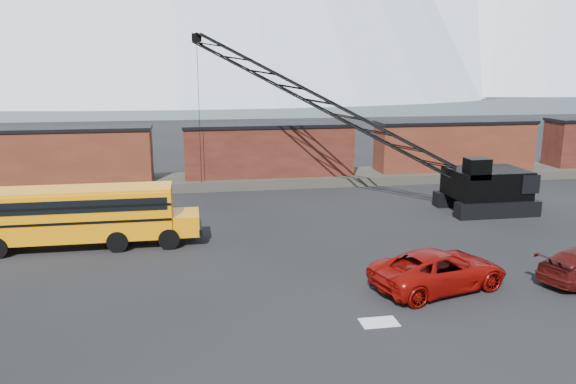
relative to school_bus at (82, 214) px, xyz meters
name	(u,v)px	position (x,y,z in m)	size (l,w,h in m)	color
ground	(339,284)	(11.96, -7.32, -1.79)	(160.00, 160.00, 0.00)	black
gravel_berm	(269,179)	(11.96, 14.68, -1.44)	(120.00, 5.00, 0.70)	#454139
boxcar_west_near	(61,155)	(-4.04, 14.68, 0.97)	(13.70, 3.10, 4.17)	#4A1D15
boxcar_mid	(269,150)	(11.96, 14.68, 0.97)	(13.70, 3.10, 4.17)	#582218
boxcar_east_near	(454,145)	(27.96, 14.68, 0.97)	(13.70, 3.10, 4.17)	#4A1D15
snow_patch	(379,322)	(12.46, -11.32, -1.78)	(1.40, 0.90, 0.02)	silver
school_bus	(82,214)	(0.00, 0.00, 0.00)	(11.65, 2.65, 3.19)	orange
red_pickup	(439,270)	(16.07, -8.58, -0.95)	(2.81, 6.08, 1.69)	maroon
crawler_crane	(323,104)	(14.83, 8.03, 5.05)	(21.61, 11.73, 11.89)	black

